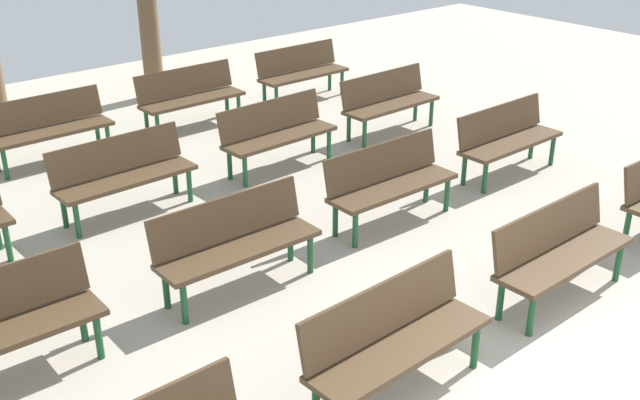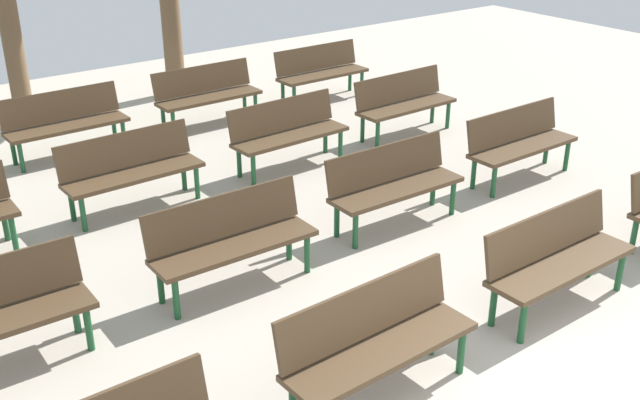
% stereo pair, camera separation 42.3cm
% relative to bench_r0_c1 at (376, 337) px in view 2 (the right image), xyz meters
% --- Properties ---
extents(bench_r0_c1, '(1.61, 0.52, 0.87)m').
position_rel_bench_r0_c1_xyz_m(bench_r0_c1, '(0.00, 0.00, 0.00)').
color(bench_r0_c1, '#4C3823').
rests_on(bench_r0_c1, ground_plane).
extents(bench_r0_c2, '(1.60, 0.50, 0.87)m').
position_rel_bench_r0_c1_xyz_m(bench_r0_c2, '(2.11, 0.00, 0.00)').
color(bench_r0_c2, '#4C3823').
rests_on(bench_r0_c2, ground_plane).
extents(bench_r1_c1, '(1.61, 0.50, 0.87)m').
position_rel_bench_r0_c1_xyz_m(bench_r1_c1, '(-0.04, 2.03, 0.00)').
color(bench_r1_c1, '#4C3823').
rests_on(bench_r1_c1, ground_plane).
extents(bench_r1_c2, '(1.61, 0.51, 0.87)m').
position_rel_bench_r0_c1_xyz_m(bench_r1_c2, '(2.05, 2.12, 0.00)').
color(bench_r1_c2, '#4C3823').
rests_on(bench_r1_c2, ground_plane).
extents(bench_r1_c3, '(1.60, 0.49, 0.87)m').
position_rel_bench_r0_c1_xyz_m(bench_r1_c3, '(4.18, 2.15, 0.00)').
color(bench_r1_c3, '#4C3823').
rests_on(bench_r1_c3, ground_plane).
extents(bench_r2_c1, '(1.61, 0.52, 0.87)m').
position_rel_bench_r0_c1_xyz_m(bench_r2_c1, '(-0.07, 4.21, 0.00)').
color(bench_r2_c1, '#4C3823').
rests_on(bench_r2_c1, ground_plane).
extents(bench_r2_c2, '(1.62, 0.54, 0.87)m').
position_rel_bench_r0_c1_xyz_m(bench_r2_c2, '(2.07, 4.19, 0.00)').
color(bench_r2_c2, '#4C3823').
rests_on(bench_r2_c2, ground_plane).
extents(bench_r2_c3, '(1.61, 0.51, 0.87)m').
position_rel_bench_r0_c1_xyz_m(bench_r2_c3, '(4.14, 4.24, 0.00)').
color(bench_r2_c3, '#4C3823').
rests_on(bench_r2_c3, ground_plane).
extents(bench_r3_c1, '(1.61, 0.50, 0.87)m').
position_rel_bench_r0_c1_xyz_m(bench_r3_c1, '(-0.09, 6.29, 0.00)').
color(bench_r3_c1, '#4C3823').
rests_on(bench_r3_c1, ground_plane).
extents(bench_r3_c2, '(1.60, 0.50, 0.87)m').
position_rel_bench_r0_c1_xyz_m(bench_r3_c2, '(2.07, 6.31, 0.00)').
color(bench_r3_c2, '#4C3823').
rests_on(bench_r3_c2, ground_plane).
extents(bench_r3_c3, '(1.60, 0.49, 0.87)m').
position_rel_bench_r0_c1_xyz_m(bench_r3_c3, '(4.20, 6.33, 0.00)').
color(bench_r3_c3, '#4C3823').
rests_on(bench_r3_c3, ground_plane).
extents(tree_1, '(0.31, 0.31, 2.92)m').
position_rel_bench_r0_c1_xyz_m(tree_1, '(0.04, 8.77, 0.96)').
color(tree_1, brown).
rests_on(tree_1, ground_plane).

